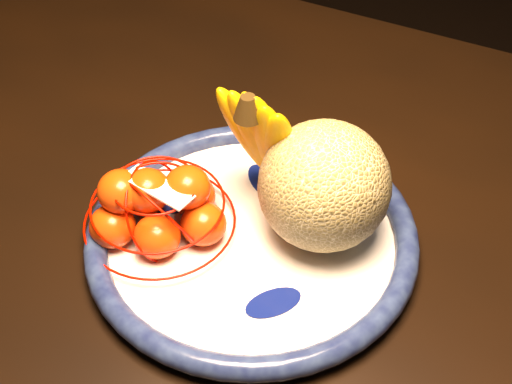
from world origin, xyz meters
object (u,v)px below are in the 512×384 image
at_px(dining_table, 273,248).
at_px(fruit_bowl, 252,236).
at_px(banana_bunch, 266,137).
at_px(mandarin_bag, 158,207).
at_px(cantaloupe, 324,186).

bearing_deg(dining_table, fruit_bowl, -85.74).
xyz_separation_m(banana_bunch, mandarin_bag, (-0.08, -0.09, -0.05)).
relative_size(cantaloupe, banana_bunch, 0.80).
xyz_separation_m(dining_table, banana_bunch, (-0.01, -0.00, 0.17)).
bearing_deg(mandarin_bag, cantaloupe, 25.47).
distance_m(banana_bunch, mandarin_bag, 0.13).
height_order(dining_table, mandarin_bag, mandarin_bag).
height_order(cantaloupe, mandarin_bag, cantaloupe).
xyz_separation_m(fruit_bowl, cantaloupe, (0.06, 0.04, 0.07)).
bearing_deg(cantaloupe, fruit_bowl, -147.21).
bearing_deg(fruit_bowl, dining_table, 94.20).
bearing_deg(fruit_bowl, mandarin_bag, -160.02).
bearing_deg(mandarin_bag, banana_bunch, 51.19).
xyz_separation_m(cantaloupe, mandarin_bag, (-0.15, -0.07, -0.03)).
distance_m(dining_table, fruit_bowl, 0.11).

